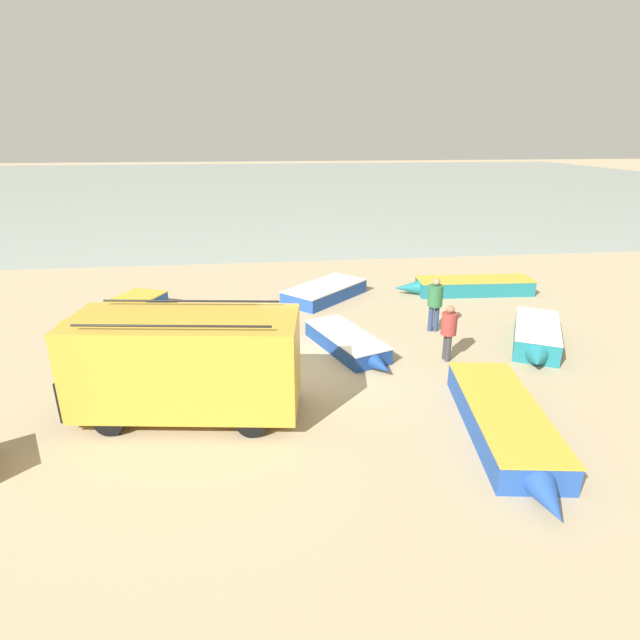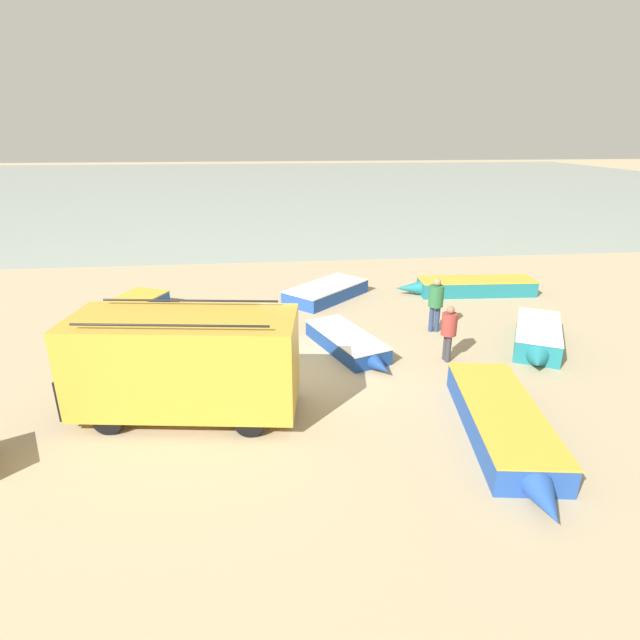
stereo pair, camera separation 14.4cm
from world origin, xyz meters
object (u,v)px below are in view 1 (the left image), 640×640
fishing_rowboat_0 (327,291)px  fishing_rowboat_2 (536,337)px  fishing_rowboat_1 (505,423)px  parked_van (186,362)px  fisherman_1 (449,328)px  fisherman_0 (435,300)px  fishing_rowboat_5 (469,286)px  fishing_rowboat_4 (115,314)px  fishing_rowboat_3 (348,343)px

fishing_rowboat_0 → fishing_rowboat_2: (5.66, -5.52, 0.07)m
fishing_rowboat_0 → fishing_rowboat_1: 10.21m
fishing_rowboat_0 → fishing_rowboat_2: 7.90m
parked_van → fishing_rowboat_1: size_ratio=1.00×
fishing_rowboat_1 → fisherman_1: fisherman_1 is taller
fishing_rowboat_0 → fisherman_0: (3.00, -3.87, 0.80)m
fishing_rowboat_0 → fisherman_0: bearing=-96.4°
fishing_rowboat_2 → fisherman_0: bearing=-93.2°
fishing_rowboat_0 → fisherman_0: size_ratio=2.09×
parked_van → fishing_rowboat_5: (10.04, 7.99, -1.00)m
parked_van → fishing_rowboat_5: size_ratio=0.94×
fishing_rowboat_4 → fishing_rowboat_5: size_ratio=0.86×
fishing_rowboat_2 → fisherman_0: size_ratio=2.09×
parked_van → fishing_rowboat_0: size_ratio=1.41×
fishing_rowboat_0 → fishing_rowboat_5: size_ratio=0.67×
fishing_rowboat_0 → fishing_rowboat_2: bearing=-88.5°
fishing_rowboat_1 → parked_van: bearing=-95.7°
fishing_rowboat_0 → fishing_rowboat_4: (-7.57, -1.67, -0.01)m
fishing_rowboat_2 → fisherman_1: (-3.02, -0.55, 0.64)m
fishing_rowboat_4 → fishing_rowboat_5: bearing=120.9°
fishing_rowboat_5 → fisherman_1: (-3.12, -5.91, 0.68)m
parked_van → fisherman_0: 8.44m
parked_van → fishing_rowboat_1: parked_van is taller
fishing_rowboat_4 → fisherman_1: (10.20, -4.40, 0.73)m
fisherman_0 → parked_van: bearing=129.3°
fishing_rowboat_1 → fishing_rowboat_3: bearing=-143.3°
fishing_rowboat_1 → fisherman_1: size_ratio=3.21×
parked_van → fishing_rowboat_5: bearing=-133.5°
parked_van → fisherman_0: parked_van is taller
parked_van → fishing_rowboat_3: bearing=-136.1°
parked_van → fishing_rowboat_2: bearing=-157.2°
parked_van → fisherman_1: bearing=-155.3°
fisherman_1 → fishing_rowboat_3: bearing=152.1°
fishing_rowboat_5 → fisherman_0: bearing=56.4°
fishing_rowboat_3 → fishing_rowboat_0: bearing=159.1°
fishing_rowboat_1 → fishing_rowboat_0: bearing=-156.9°
parked_van → fishing_rowboat_3: (4.25, 3.07, -1.06)m
parked_van → fishing_rowboat_3: size_ratio=1.37×
fishing_rowboat_3 → fishing_rowboat_5: (5.79, 4.91, 0.06)m
fishing_rowboat_0 → fishing_rowboat_1: size_ratio=0.71×
fishing_rowboat_1 → fishing_rowboat_4: fishing_rowboat_1 is taller
fishing_rowboat_1 → fishing_rowboat_4: size_ratio=1.10×
fishing_rowboat_4 → parked_van: bearing=51.3°
fishing_rowboat_5 → fisherman_0: (-2.76, -3.71, 0.76)m
parked_van → fisherman_0: size_ratio=2.95×
fishing_rowboat_0 → fishing_rowboat_4: bearing=148.2°
fishing_rowboat_1 → fishing_rowboat_2: fishing_rowboat_2 is taller
parked_van → fisherman_0: (7.28, 4.27, -0.24)m
fishing_rowboat_4 → fisherman_1: 11.14m
fishing_rowboat_2 → fisherman_1: size_ratio=2.27×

